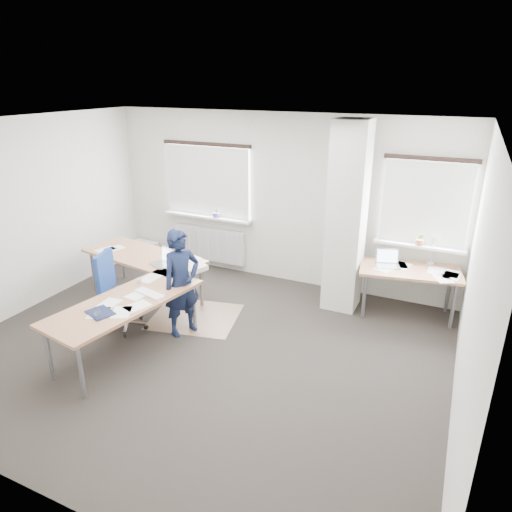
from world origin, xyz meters
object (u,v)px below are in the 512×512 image
at_px(desk_side, 410,272).
at_px(desk_main, 138,278).
at_px(task_chair, 123,308).
at_px(person, 182,283).

bearing_deg(desk_side, desk_main, -161.54).
height_order(desk_main, task_chair, task_chair).
relative_size(desk_side, task_chair, 1.35).
bearing_deg(desk_main, desk_side, 38.46).
bearing_deg(desk_main, person, 13.33).
bearing_deg(desk_side, task_chair, -159.71).
xyz_separation_m(desk_main, person, (0.69, 0.04, 0.05)).
distance_m(desk_side, task_chair, 4.09).
xyz_separation_m(desk_main, desk_side, (3.38, 1.83, -0.01)).
height_order(task_chair, person, person).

